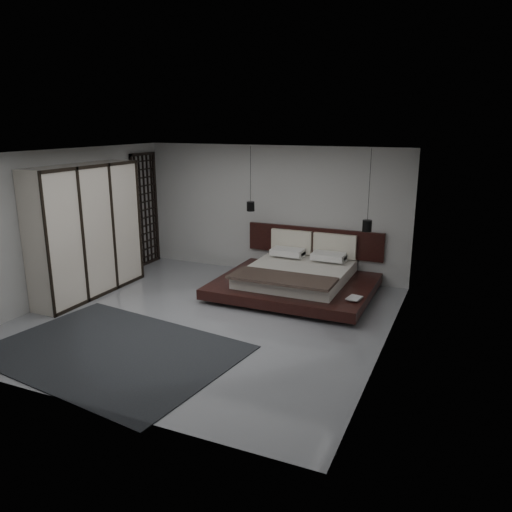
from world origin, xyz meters
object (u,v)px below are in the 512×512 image
at_px(pendant_left, 251,206).
at_px(pendant_right, 367,226).
at_px(bed, 297,278).
at_px(wardrobe, 86,231).
at_px(rug, 113,351).
at_px(lattice_screen, 145,210).

bearing_deg(pendant_left, pendant_right, 0.00).
bearing_deg(pendant_right, bed, -158.30).
bearing_deg(bed, pendant_left, 158.30).
xyz_separation_m(pendant_left, wardrobe, (-2.47, -2.17, -0.32)).
height_order(bed, pendant_right, pendant_right).
xyz_separation_m(wardrobe, rug, (2.09, -1.92, -1.25)).
relative_size(lattice_screen, rug, 0.73).
bearing_deg(wardrobe, rug, -42.60).
bearing_deg(pendant_left, wardrobe, -138.66).
distance_m(pendant_left, pendant_right, 2.45).
distance_m(bed, rug, 3.95).
distance_m(pendant_right, rug, 5.15).
bearing_deg(lattice_screen, bed, -7.94).
height_order(lattice_screen, rug, lattice_screen).
height_order(pendant_right, rug, pendant_right).
distance_m(lattice_screen, wardrobe, 2.25).
distance_m(bed, pendant_left, 1.83).
relative_size(pendant_left, rug, 0.37).
distance_m(lattice_screen, pendant_left, 2.73).
xyz_separation_m(pendant_left, rug, (-0.38, -4.09, -1.57)).
relative_size(wardrobe, rug, 0.72).
xyz_separation_m(lattice_screen, rug, (2.34, -4.15, -1.29)).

